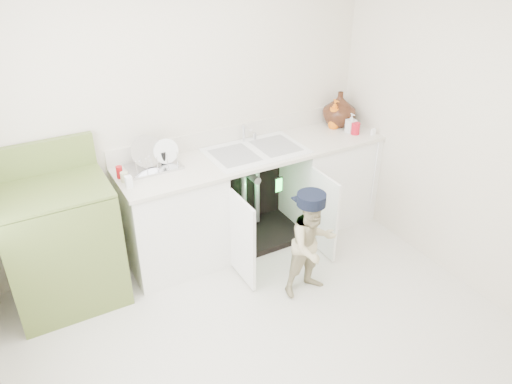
# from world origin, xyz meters

# --- Properties ---
(ground) EXTENTS (3.50, 3.50, 0.00)m
(ground) POSITION_xyz_m (0.00, 0.00, 0.00)
(ground) COLOR beige
(ground) RESTS_ON ground
(room_shell) EXTENTS (6.00, 5.50, 1.26)m
(room_shell) POSITION_xyz_m (0.00, 0.00, 1.25)
(room_shell) COLOR beige
(room_shell) RESTS_ON ground
(counter_run) EXTENTS (2.44, 1.02, 1.23)m
(counter_run) POSITION_xyz_m (0.58, 1.21, 0.48)
(counter_run) COLOR white
(counter_run) RESTS_ON ground
(avocado_stove) EXTENTS (0.80, 0.65, 1.25)m
(avocado_stove) POSITION_xyz_m (-1.15, 1.18, 0.51)
(avocado_stove) COLOR olive
(avocado_stove) RESTS_ON ground
(repair_worker) EXTENTS (0.44, 0.72, 0.90)m
(repair_worker) POSITION_xyz_m (0.57, 0.32, 0.46)
(repair_worker) COLOR tan
(repair_worker) RESTS_ON ground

